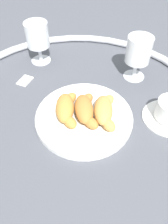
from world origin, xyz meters
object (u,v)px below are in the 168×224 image
at_px(pastry_plate, 84,117).
at_px(juice_glass_right, 37,36).
at_px(croissant_small, 85,109).
at_px(croissant_large, 66,108).
at_px(croissant_extra, 104,110).
at_px(juice_glass_left, 138,52).
at_px(sugar_packet, 25,80).

relative_size(pastry_plate, juice_glass_right, 1.87).
relative_size(pastry_plate, croissant_small, 2.09).
distance_m(croissant_large, juice_glass_right, 0.30).
xyz_separation_m(croissant_extra, juice_glass_right, (-0.21, -0.28, 0.05)).
distance_m(pastry_plate, croissant_small, 0.03).
bearing_deg(juice_glass_left, croissant_extra, -12.09).
bearing_deg(pastry_plate, croissant_extra, 103.23).
relative_size(croissant_large, croissant_small, 1.03).
relative_size(juice_glass_left, juice_glass_right, 1.00).
height_order(pastry_plate, sugar_packet, pastry_plate).
bearing_deg(juice_glass_right, croissant_small, 46.92).
distance_m(croissant_small, sugar_packet, 0.26).
xyz_separation_m(croissant_small, croissant_extra, (-0.01, 0.05, 0.00)).
bearing_deg(juice_glass_left, pastry_plate, -23.21).
xyz_separation_m(croissant_small, sugar_packet, (-0.10, -0.23, -0.04)).
bearing_deg(croissant_extra, pastry_plate, -76.77).
relative_size(pastry_plate, croissant_extra, 1.98).
bearing_deg(croissant_small, croissant_large, -76.61).
xyz_separation_m(juice_glass_right, sugar_packet, (0.12, -0.00, -0.09)).
distance_m(juice_glass_left, juice_glass_right, 0.33).
distance_m(croissant_extra, juice_glass_left, 0.23).
bearing_deg(croissant_small, croissant_extra, 102.55).
bearing_deg(croissant_extra, croissant_small, -77.45).
height_order(pastry_plate, juice_glass_left, juice_glass_left).
bearing_deg(croissant_large, juice_glass_left, 148.98).
xyz_separation_m(pastry_plate, croissant_small, (-0.00, 0.00, 0.03)).
bearing_deg(pastry_plate, juice_glass_right, -133.61).
distance_m(pastry_plate, sugar_packet, 0.25).
xyz_separation_m(pastry_plate, juice_glass_right, (-0.22, -0.23, 0.08)).
relative_size(croissant_extra, sugar_packet, 2.65).
xyz_separation_m(croissant_extra, juice_glass_left, (-0.22, 0.05, 0.05)).
distance_m(croissant_large, juice_glass_left, 0.28).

